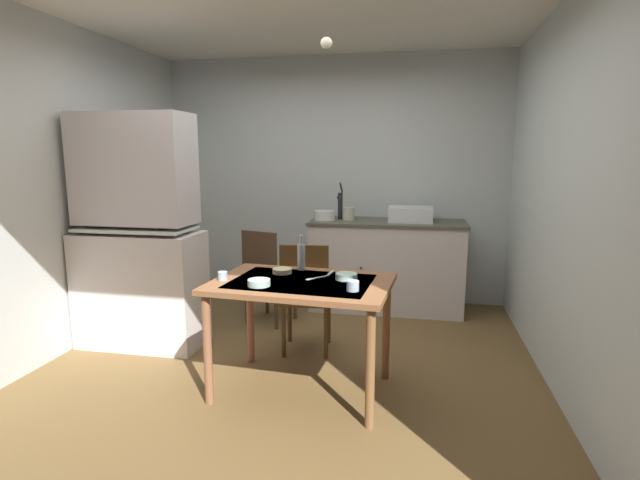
{
  "coord_description": "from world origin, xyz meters",
  "views": [
    {
      "loc": [
        0.92,
        -3.42,
        1.6
      ],
      "look_at": [
        0.2,
        0.19,
        0.96
      ],
      "focal_mm": 27.26,
      "sensor_mm": 36.0,
      "label": 1
    }
  ],
  "objects_px": {
    "serving_bowl_wide": "(346,276)",
    "glass_bottle": "(301,256)",
    "mixing_bowl_counter": "(325,215)",
    "hand_pump": "(340,203)",
    "chair_by_counter": "(267,274)",
    "sink_basin": "(411,214)",
    "hutch_cabinet": "(139,240)",
    "chair_far_side": "(306,295)",
    "mug_tall": "(353,286)",
    "dining_table": "(302,295)"
  },
  "relations": [
    {
      "from": "hutch_cabinet",
      "to": "chair_by_counter",
      "type": "bearing_deg",
      "value": 38.79
    },
    {
      "from": "sink_basin",
      "to": "chair_far_side",
      "type": "xyz_separation_m",
      "value": [
        -0.8,
        -1.33,
        -0.52
      ]
    },
    {
      "from": "hutch_cabinet",
      "to": "serving_bowl_wide",
      "type": "xyz_separation_m",
      "value": [
        1.81,
        -0.45,
        -0.11
      ]
    },
    {
      "from": "hand_pump",
      "to": "mixing_bowl_counter",
      "type": "xyz_separation_m",
      "value": [
        -0.15,
        -0.1,
        -0.12
      ]
    },
    {
      "from": "hutch_cabinet",
      "to": "mug_tall",
      "type": "bearing_deg",
      "value": -20.91
    },
    {
      "from": "chair_far_side",
      "to": "glass_bottle",
      "type": "distance_m",
      "value": 0.5
    },
    {
      "from": "chair_far_side",
      "to": "mug_tall",
      "type": "distance_m",
      "value": 0.98
    },
    {
      "from": "sink_basin",
      "to": "mug_tall",
      "type": "relative_size",
      "value": 5.68
    },
    {
      "from": "chair_far_side",
      "to": "mug_tall",
      "type": "height_order",
      "value": "chair_far_side"
    },
    {
      "from": "chair_far_side",
      "to": "serving_bowl_wide",
      "type": "bearing_deg",
      "value": -52.52
    },
    {
      "from": "hand_pump",
      "to": "chair_far_side",
      "type": "bearing_deg",
      "value": -92.47
    },
    {
      "from": "chair_far_side",
      "to": "hand_pump",
      "type": "bearing_deg",
      "value": 87.53
    },
    {
      "from": "dining_table",
      "to": "hutch_cabinet",
      "type": "bearing_deg",
      "value": 160.04
    },
    {
      "from": "hand_pump",
      "to": "serving_bowl_wide",
      "type": "xyz_separation_m",
      "value": [
        0.34,
        -1.9,
        -0.31
      ]
    },
    {
      "from": "sink_basin",
      "to": "glass_bottle",
      "type": "distance_m",
      "value": 1.81
    },
    {
      "from": "sink_basin",
      "to": "mug_tall",
      "type": "bearing_deg",
      "value": -98.42
    },
    {
      "from": "mixing_bowl_counter",
      "to": "serving_bowl_wide",
      "type": "bearing_deg",
      "value": -74.76
    },
    {
      "from": "glass_bottle",
      "to": "chair_far_side",
      "type": "bearing_deg",
      "value": 97.09
    },
    {
      "from": "serving_bowl_wide",
      "to": "chair_far_side",
      "type": "bearing_deg",
      "value": 127.48
    },
    {
      "from": "hand_pump",
      "to": "serving_bowl_wide",
      "type": "relative_size",
      "value": 2.64
    },
    {
      "from": "chair_by_counter",
      "to": "glass_bottle",
      "type": "distance_m",
      "value": 1.17
    },
    {
      "from": "hutch_cabinet",
      "to": "sink_basin",
      "type": "relative_size",
      "value": 4.4
    },
    {
      "from": "sink_basin",
      "to": "mug_tall",
      "type": "distance_m",
      "value": 2.16
    },
    {
      "from": "mixing_bowl_counter",
      "to": "serving_bowl_wide",
      "type": "xyz_separation_m",
      "value": [
        0.49,
        -1.81,
        -0.19
      ]
    },
    {
      "from": "hutch_cabinet",
      "to": "chair_by_counter",
      "type": "relative_size",
      "value": 2.12
    },
    {
      "from": "glass_bottle",
      "to": "mug_tall",
      "type": "bearing_deg",
      "value": -47.58
    },
    {
      "from": "chair_by_counter",
      "to": "sink_basin",
      "type": "bearing_deg",
      "value": 27.67
    },
    {
      "from": "sink_basin",
      "to": "serving_bowl_wide",
      "type": "xyz_separation_m",
      "value": [
        -0.39,
        -1.86,
        -0.21
      ]
    },
    {
      "from": "chair_far_side",
      "to": "serving_bowl_wide",
      "type": "distance_m",
      "value": 0.73
    },
    {
      "from": "hutch_cabinet",
      "to": "mug_tall",
      "type": "height_order",
      "value": "hutch_cabinet"
    },
    {
      "from": "dining_table",
      "to": "chair_by_counter",
      "type": "relative_size",
      "value": 1.35
    },
    {
      "from": "dining_table",
      "to": "chair_far_side",
      "type": "distance_m",
      "value": 0.67
    },
    {
      "from": "dining_table",
      "to": "mug_tall",
      "type": "bearing_deg",
      "value": -24.75
    },
    {
      "from": "hutch_cabinet",
      "to": "glass_bottle",
      "type": "bearing_deg",
      "value": -9.36
    },
    {
      "from": "hand_pump",
      "to": "mixing_bowl_counter",
      "type": "distance_m",
      "value": 0.21
    },
    {
      "from": "glass_bottle",
      "to": "serving_bowl_wide",
      "type": "bearing_deg",
      "value": -30.2
    },
    {
      "from": "mug_tall",
      "to": "hand_pump",
      "type": "bearing_deg",
      "value": 100.99
    },
    {
      "from": "chair_by_counter",
      "to": "mug_tall",
      "type": "distance_m",
      "value": 1.78
    },
    {
      "from": "serving_bowl_wide",
      "to": "glass_bottle",
      "type": "distance_m",
      "value": 0.43
    },
    {
      "from": "glass_bottle",
      "to": "hutch_cabinet",
      "type": "bearing_deg",
      "value": 170.64
    },
    {
      "from": "mixing_bowl_counter",
      "to": "hand_pump",
      "type": "bearing_deg",
      "value": 32.65
    },
    {
      "from": "chair_far_side",
      "to": "chair_by_counter",
      "type": "xyz_separation_m",
      "value": [
        -0.53,
        0.64,
        -0.0
      ]
    },
    {
      "from": "mixing_bowl_counter",
      "to": "dining_table",
      "type": "distance_m",
      "value": 1.94
    },
    {
      "from": "sink_basin",
      "to": "chair_far_side",
      "type": "height_order",
      "value": "sink_basin"
    },
    {
      "from": "glass_bottle",
      "to": "dining_table",
      "type": "bearing_deg",
      "value": -76.44
    },
    {
      "from": "chair_far_side",
      "to": "dining_table",
      "type": "bearing_deg",
      "value": -79.63
    },
    {
      "from": "hutch_cabinet",
      "to": "serving_bowl_wide",
      "type": "height_order",
      "value": "hutch_cabinet"
    },
    {
      "from": "chair_by_counter",
      "to": "glass_bottle",
      "type": "xyz_separation_m",
      "value": [
        0.57,
        -0.95,
        0.39
      ]
    },
    {
      "from": "sink_basin",
      "to": "chair_by_counter",
      "type": "distance_m",
      "value": 1.58
    },
    {
      "from": "hutch_cabinet",
      "to": "mixing_bowl_counter",
      "type": "distance_m",
      "value": 1.89
    }
  ]
}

